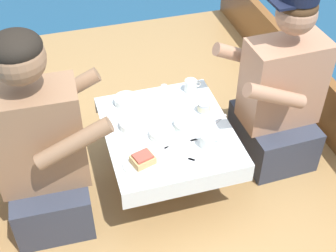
% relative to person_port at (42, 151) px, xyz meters
% --- Properties ---
extents(ground_plane, '(60.00, 60.00, 0.00)m').
position_rel_person_port_xyz_m(ground_plane, '(0.62, -0.01, -0.79)').
color(ground_plane, navy).
extents(boat_deck, '(2.07, 3.65, 0.36)m').
position_rel_person_port_xyz_m(boat_deck, '(0.62, -0.01, -0.61)').
color(boat_deck, '#A87F4C').
rests_on(boat_deck, ground_plane).
extents(cockpit_table, '(0.63, 0.71, 0.35)m').
position_rel_person_port_xyz_m(cockpit_table, '(0.62, 0.07, -0.12)').
color(cockpit_table, '#B2B2B7').
rests_on(cockpit_table, boat_deck).
extents(person_port, '(0.53, 0.45, 1.04)m').
position_rel_person_port_xyz_m(person_port, '(0.00, 0.00, 0.00)').
color(person_port, '#333847').
rests_on(person_port, boat_deck).
extents(person_starboard, '(0.53, 0.45, 1.01)m').
position_rel_person_port_xyz_m(person_starboard, '(1.23, 0.09, -0.03)').
color(person_starboard, '#333847').
rests_on(person_starboard, boat_deck).
extents(plate_sandwich, '(0.19, 0.19, 0.01)m').
position_rel_person_port_xyz_m(plate_sandwich, '(0.44, -0.13, -0.08)').
color(plate_sandwich, silver).
rests_on(plate_sandwich, cockpit_table).
extents(plate_bread, '(0.18, 0.18, 0.01)m').
position_rel_person_port_xyz_m(plate_bread, '(0.65, 0.23, -0.08)').
color(plate_bread, silver).
rests_on(plate_bread, cockpit_table).
extents(sandwich, '(0.12, 0.11, 0.05)m').
position_rel_person_port_xyz_m(sandwich, '(0.44, -0.13, -0.05)').
color(sandwich, tan).
rests_on(sandwich, plate_sandwich).
extents(bowl_port_near, '(0.12, 0.12, 0.04)m').
position_rel_person_port_xyz_m(bowl_port_near, '(0.57, 0.03, -0.06)').
color(bowl_port_near, silver).
rests_on(bowl_port_near, cockpit_table).
extents(bowl_starboard_near, '(0.13, 0.13, 0.04)m').
position_rel_person_port_xyz_m(bowl_starboard_near, '(0.45, 0.14, -0.06)').
color(bowl_starboard_near, silver).
rests_on(bowl_starboard_near, cockpit_table).
extents(bowl_center_far, '(0.15, 0.15, 0.04)m').
position_rel_person_port_xyz_m(bowl_center_far, '(0.72, 0.06, -0.06)').
color(bowl_center_far, silver).
rests_on(bowl_center_far, cockpit_table).
extents(bowl_port_far, '(0.13, 0.13, 0.04)m').
position_rel_person_port_xyz_m(bowl_port_far, '(0.46, 0.34, -0.06)').
color(bowl_port_far, silver).
rests_on(bowl_port_far, cockpit_table).
extents(coffee_cup_port, '(0.09, 0.07, 0.07)m').
position_rel_person_port_xyz_m(coffee_cup_port, '(0.83, 0.35, -0.05)').
color(coffee_cup_port, silver).
rests_on(coffee_cup_port, cockpit_table).
extents(coffee_cup_starboard, '(0.10, 0.08, 0.07)m').
position_rel_person_port_xyz_m(coffee_cup_starboard, '(0.76, -0.10, -0.05)').
color(coffee_cup_starboard, silver).
rests_on(coffee_cup_starboard, cockpit_table).
extents(tin_can, '(0.07, 0.07, 0.05)m').
position_rel_person_port_xyz_m(tin_can, '(0.83, 0.16, -0.06)').
color(tin_can, silver).
rests_on(tin_can, cockpit_table).
extents(utensil_fork_port, '(0.17, 0.03, 0.00)m').
position_rel_person_port_xyz_m(utensil_fork_port, '(0.66, -0.05, -0.08)').
color(utensil_fork_port, silver).
rests_on(utensil_fork_port, cockpit_table).
extents(utensil_spoon_starboard, '(0.15, 0.11, 0.01)m').
position_rel_person_port_xyz_m(utensil_spoon_starboard, '(0.89, 0.07, -0.08)').
color(utensil_spoon_starboard, silver).
rests_on(utensil_spoon_starboard, cockpit_table).
extents(utensil_knife_starboard, '(0.07, 0.16, 0.00)m').
position_rel_person_port_xyz_m(utensil_knife_starboard, '(0.81, 0.26, -0.08)').
color(utensil_knife_starboard, silver).
rests_on(utensil_knife_starboard, cockpit_table).
extents(utensil_spoon_port, '(0.12, 0.14, 0.01)m').
position_rel_person_port_xyz_m(utensil_spoon_port, '(0.67, 0.40, -0.08)').
color(utensil_spoon_port, silver).
rests_on(utensil_spoon_port, cockpit_table).
extents(utensil_fork_starboard, '(0.14, 0.12, 0.00)m').
position_rel_person_port_xyz_m(utensil_fork_starboard, '(0.70, -0.20, -0.08)').
color(utensil_fork_starboard, silver).
rests_on(utensil_fork_starboard, cockpit_table).
extents(utensil_knife_port, '(0.15, 0.10, 0.00)m').
position_rel_person_port_xyz_m(utensil_knife_port, '(0.56, -0.06, -0.08)').
color(utensil_knife_port, silver).
rests_on(utensil_knife_port, cockpit_table).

